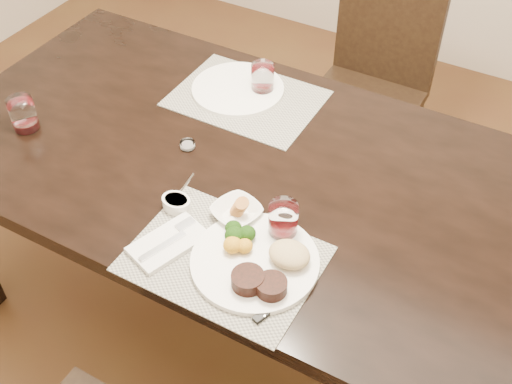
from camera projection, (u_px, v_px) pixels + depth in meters
The scene contains 15 objects.
ground_plane at pixel (260, 320), 2.34m from camera, with size 4.50×4.50×0.00m, color #462416.
dining_table at pixel (261, 188), 1.88m from camera, with size 2.00×1.00×0.75m.
chair_far at pixel (373, 78), 2.58m from camera, with size 0.42×0.42×0.90m.
placemat_near at pixel (224, 259), 1.58m from camera, with size 0.46×0.34×0.00m, color gray.
placemat_far at pixel (247, 98), 2.06m from camera, with size 0.46×0.34×0.00m, color gray.
dinner_plate at pixel (259, 262), 1.54m from camera, with size 0.32×0.32×0.06m.
napkin_fork at pixel (168, 242), 1.60m from camera, with size 0.16×0.22×0.02m.
steak_knife at pixel (275, 303), 1.47m from camera, with size 0.06×0.21×0.01m.
cracker_bowl at pixel (237, 212), 1.67m from camera, with size 0.15×0.15×0.05m.
sauce_ramekin at pixel (176, 203), 1.69m from camera, with size 0.08×0.12×0.06m.
wine_glass_near at pixel (283, 222), 1.60m from camera, with size 0.07×0.07×0.10m.
far_plate at pixel (238, 89), 2.08m from camera, with size 0.30×0.30×0.01m, color white.
wine_glass_far at pixel (263, 80), 2.05m from camera, with size 0.07×0.07×0.10m.
wine_glass_side at pixel (23, 115), 1.92m from camera, with size 0.08×0.08×0.11m.
salt_cellar at pixel (187, 145), 1.88m from camera, with size 0.04×0.04×0.02m.
Camera 1 is at (0.65, -1.19, 1.97)m, focal length 45.00 mm.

